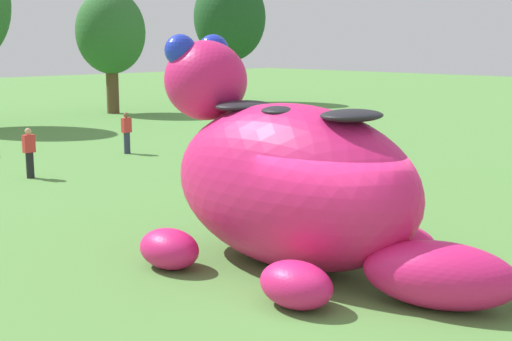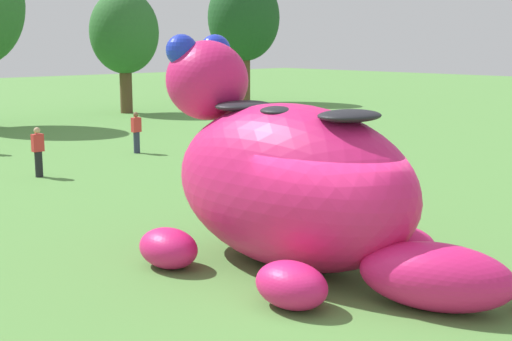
{
  "view_description": "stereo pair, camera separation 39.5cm",
  "coord_description": "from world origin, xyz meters",
  "views": [
    {
      "loc": [
        -9.84,
        -7.98,
        4.57
      ],
      "look_at": [
        0.57,
        2.57,
        1.86
      ],
      "focal_mm": 49.69,
      "sensor_mm": 36.0,
      "label": 1
    },
    {
      "loc": [
        -9.55,
        -8.25,
        4.57
      ],
      "look_at": [
        0.57,
        2.57,
        1.86
      ],
      "focal_mm": 49.69,
      "sensor_mm": 36.0,
      "label": 2
    }
  ],
  "objects": [
    {
      "name": "ground_plane",
      "position": [
        0.0,
        0.0,
        0.0
      ],
      "size": [
        160.0,
        160.0,
        0.0
      ],
      "primitive_type": "plane",
      "color": "#568E42"
    },
    {
      "name": "giant_inflatable_creature",
      "position": [
        0.58,
        1.55,
        1.73
      ],
      "size": [
        4.81,
        9.12,
        4.73
      ],
      "color": "#E01E6B",
      "rests_on": "ground"
    },
    {
      "name": "tree_centre",
      "position": [
        15.65,
        30.97,
        5.1
      ],
      "size": [
        4.4,
        4.4,
        7.8
      ],
      "color": "brown",
      "rests_on": "ground"
    },
    {
      "name": "tree_centre_right",
      "position": [
        26.76,
        31.91,
        6.26
      ],
      "size": [
        5.39,
        5.39,
        9.57
      ],
      "color": "brown",
      "rests_on": "ground"
    },
    {
      "name": "spectator_near_inflatable",
      "position": [
        6.69,
        16.36,
        0.85
      ],
      "size": [
        0.38,
        0.26,
        1.71
      ],
      "color": "#2D334C",
      "rests_on": "ground"
    },
    {
      "name": "spectator_mid_field",
      "position": [
        1.29,
        14.21,
        0.85
      ],
      "size": [
        0.38,
        0.26,
        1.71
      ],
      "color": "black",
      "rests_on": "ground"
    },
    {
      "name": "spectator_by_cars",
      "position": [
        4.34,
        7.83,
        0.85
      ],
      "size": [
        0.38,
        0.26,
        1.71
      ],
      "color": "#726656",
      "rests_on": "ground"
    },
    {
      "name": "spectator_far_side",
      "position": [
        5.75,
        9.96,
        0.85
      ],
      "size": [
        0.38,
        0.26,
        1.71
      ],
      "color": "black",
      "rests_on": "ground"
    }
  ]
}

